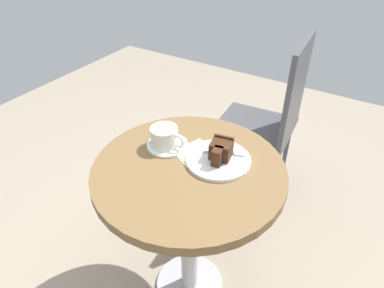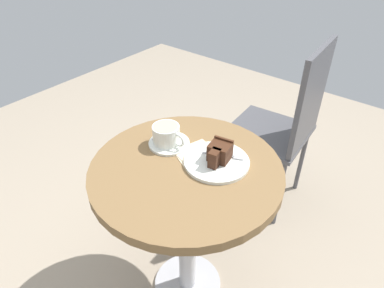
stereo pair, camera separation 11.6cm
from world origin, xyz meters
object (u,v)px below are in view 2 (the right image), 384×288
object	(u,v)px
saucer	(169,143)
napkin	(199,156)
coffee_cup	(167,134)
cafe_chair	(288,120)
teaspoon	(165,134)
fork	(228,156)
cake_slice	(219,152)
cake_plate	(217,162)

from	to	relation	value
saucer	napkin	bearing A→B (deg)	4.92
coffee_cup	cafe_chair	xyz separation A→B (m)	(0.18, 0.66, -0.20)
cafe_chair	teaspoon	bearing A→B (deg)	-23.77
fork	teaspoon	bearing A→B (deg)	161.54
cake_slice	saucer	bearing A→B (deg)	-172.56
cake_slice	napkin	world-z (taller)	cake_slice
napkin	cake_slice	bearing A→B (deg)	11.84
teaspoon	cafe_chair	distance (m)	0.69
cafe_chair	napkin	bearing A→B (deg)	-8.66
cake_plate	napkin	bearing A→B (deg)	-173.46
napkin	cafe_chair	xyz separation A→B (m)	(0.05, 0.65, -0.15)
coffee_cup	cafe_chair	size ratio (longest dim) A/B	0.14
cake_slice	cake_plate	bearing A→B (deg)	-115.14
teaspoon	cake_slice	world-z (taller)	cake_slice
saucer	cake_plate	xyz separation A→B (m)	(0.20, 0.02, 0.00)
napkin	cafe_chair	bearing A→B (deg)	85.98
teaspoon	cake_slice	size ratio (longest dim) A/B	0.91
teaspoon	fork	distance (m)	0.26
cake_slice	cafe_chair	bearing A→B (deg)	92.37
coffee_cup	cake_plate	world-z (taller)	coffee_cup
teaspoon	cake_slice	bearing A→B (deg)	-80.71
cake_slice	napkin	xyz separation A→B (m)	(-0.07, -0.02, -0.04)
napkin	saucer	bearing A→B (deg)	-175.08
coffee_cup	teaspoon	size ratio (longest dim) A/B	1.42
cafe_chair	cake_slice	bearing A→B (deg)	-2.27
coffee_cup	saucer	bearing A→B (deg)	53.52
teaspoon	cafe_chair	size ratio (longest dim) A/B	0.10
teaspoon	napkin	distance (m)	0.17
cake_plate	coffee_cup	bearing A→B (deg)	-172.89
cake_slice	napkin	bearing A→B (deg)	-168.16
teaspoon	cake_plate	bearing A→B (deg)	-82.43
coffee_cup	teaspoon	bearing A→B (deg)	139.38
fork	napkin	distance (m)	0.10
teaspoon	cake_plate	size ratio (longest dim) A/B	0.42
napkin	coffee_cup	bearing A→B (deg)	-172.59
napkin	cafe_chair	distance (m)	0.67
saucer	coffee_cup	distance (m)	0.04
fork	cafe_chair	bearing A→B (deg)	68.59
coffee_cup	cake_slice	size ratio (longest dim) A/B	1.29
coffee_cup	cake_plate	bearing A→B (deg)	7.11
saucer	cafe_chair	bearing A→B (deg)	75.27
fork	cake_plate	bearing A→B (deg)	-139.17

